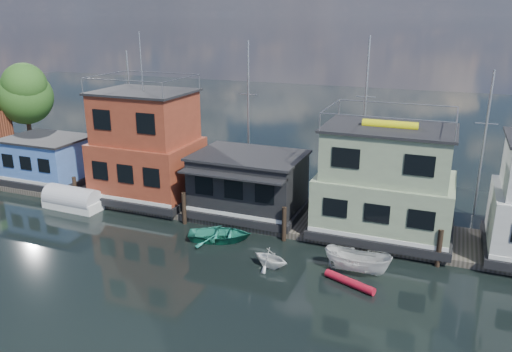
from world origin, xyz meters
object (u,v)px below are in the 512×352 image
at_px(houseboat_blue, 48,160).
at_px(motorboat, 357,262).
at_px(dinghy_teal, 220,234).
at_px(houseboat_green, 385,183).
at_px(tarp_runabout, 73,200).
at_px(houseboat_red, 147,148).
at_px(houseboat_dark, 249,183).
at_px(dinghy_white, 270,258).
at_px(red_kayak, 350,282).

xyz_separation_m(houseboat_blue, motorboat, (25.99, -5.27, -1.49)).
bearing_deg(dinghy_teal, houseboat_blue, 56.18).
relative_size(houseboat_green, dinghy_teal, 2.17).
bearing_deg(tarp_runabout, motorboat, -3.54).
bearing_deg(houseboat_blue, motorboat, -11.46).
xyz_separation_m(houseboat_red, houseboat_green, (17.00, 0.00, -0.55)).
distance_m(houseboat_dark, dinghy_white, 7.65).
distance_m(houseboat_blue, red_kayak, 26.82).
xyz_separation_m(houseboat_red, dinghy_teal, (7.83, -4.27, -3.70)).
height_order(houseboat_red, red_kayak, houseboat_red).
bearing_deg(dinghy_white, motorboat, -62.49).
relative_size(houseboat_red, houseboat_dark, 1.60).
bearing_deg(houseboat_blue, dinghy_white, -16.47).
bearing_deg(red_kayak, houseboat_dark, 163.42).
bearing_deg(houseboat_red, dinghy_white, -27.98).
distance_m(houseboat_blue, houseboat_red, 9.69).
bearing_deg(dinghy_white, houseboat_red, 76.53).
relative_size(houseboat_blue, houseboat_green, 0.76).
xyz_separation_m(houseboat_blue, houseboat_red, (9.50, 0.00, 1.90)).
xyz_separation_m(red_kayak, motorboat, (0.10, 1.43, 0.50)).
height_order(houseboat_red, motorboat, houseboat_red).
height_order(houseboat_green, dinghy_teal, houseboat_green).
bearing_deg(houseboat_dark, houseboat_blue, 179.94).
bearing_deg(houseboat_blue, red_kayak, -14.50).
relative_size(houseboat_red, dinghy_white, 5.50).
height_order(red_kayak, dinghy_white, dinghy_white).
relative_size(houseboat_blue, red_kayak, 2.23).
distance_m(houseboat_green, tarp_runabout, 21.79).
bearing_deg(houseboat_red, houseboat_blue, -180.00).
bearing_deg(dinghy_teal, houseboat_green, -85.00).
distance_m(houseboat_green, motorboat, 6.01).
bearing_deg(houseboat_green, houseboat_blue, -180.00).
bearing_deg(motorboat, tarp_runabout, 90.19).
bearing_deg(houseboat_dark, dinghy_white, -58.22).
bearing_deg(dinghy_teal, houseboat_red, 41.41).
height_order(tarp_runabout, motorboat, tarp_runabout).
bearing_deg(red_kayak, dinghy_white, -162.76).
bearing_deg(houseboat_green, tarp_runabout, -171.08).
relative_size(tarp_runabout, dinghy_teal, 1.13).
relative_size(houseboat_dark, motorboat, 2.01).
relative_size(houseboat_dark, houseboat_green, 0.88).
height_order(houseboat_blue, tarp_runabout, houseboat_blue).
xyz_separation_m(houseboat_green, red_kayak, (-0.61, -6.69, -3.34)).
relative_size(houseboat_green, dinghy_white, 3.90).
relative_size(houseboat_red, red_kayak, 4.13).
bearing_deg(red_kayak, houseboat_green, 106.73).
xyz_separation_m(houseboat_red, red_kayak, (16.39, -6.69, -3.89)).
relative_size(houseboat_red, tarp_runabout, 2.70).
bearing_deg(houseboat_red, houseboat_green, 0.00).
relative_size(houseboat_green, red_kayak, 2.92).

